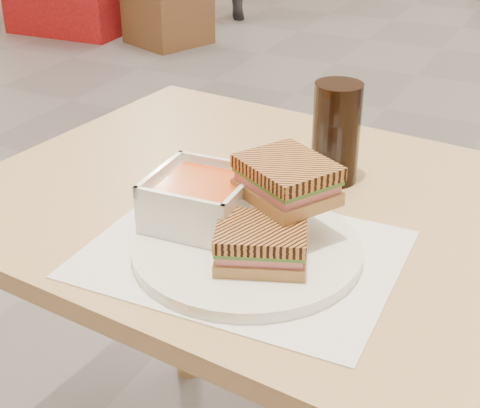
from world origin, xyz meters
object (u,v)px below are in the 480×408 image
at_px(cola_glass, 336,133).
at_px(bg_chair_0r, 167,5).
at_px(main_table, 356,292).
at_px(panini_lower, 261,244).
at_px(soup_bowl, 201,202).
at_px(plate, 247,249).

xyz_separation_m(cola_glass, bg_chair_0r, (-2.20, 2.94, -0.58)).
xyz_separation_m(main_table, panini_lower, (-0.08, -0.17, 0.16)).
bearing_deg(panini_lower, bg_chair_0r, 124.37).
xyz_separation_m(soup_bowl, cola_glass, (0.10, 0.24, 0.03)).
bearing_deg(soup_bowl, cola_glass, 66.83).
bearing_deg(bg_chair_0r, cola_glass, -53.22).
relative_size(main_table, bg_chair_0r, 2.24).
bearing_deg(main_table, bg_chair_0r, 126.77).
distance_m(soup_bowl, cola_glass, 0.26).
distance_m(plate, bg_chair_0r, 3.90).
bearing_deg(bg_chair_0r, plate, -55.81).
bearing_deg(plate, panini_lower, -39.53).
xyz_separation_m(panini_lower, bg_chair_0r, (-2.21, 3.23, -0.55)).
height_order(main_table, plate, plate).
bearing_deg(soup_bowl, plate, -17.13).
bearing_deg(main_table, soup_bowl, -148.03).
relative_size(panini_lower, cola_glass, 0.86).
relative_size(main_table, soup_bowl, 9.18).
distance_m(plate, cola_glass, 0.27).
relative_size(plate, cola_glass, 1.88).
height_order(plate, bg_chair_0r, plate).
relative_size(main_table, cola_glass, 7.95).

